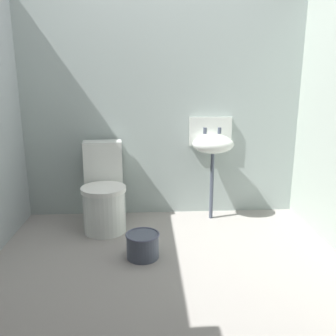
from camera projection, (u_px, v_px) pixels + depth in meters
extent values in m
cube|color=gray|center=(170.00, 278.00, 2.52)|extent=(3.11, 2.78, 0.08)
cube|color=#9EADA8|center=(162.00, 107.00, 3.44)|extent=(3.11, 0.10, 2.16)
cylinder|color=silver|center=(104.00, 211.00, 3.16)|extent=(0.42, 0.42, 0.38)
cylinder|color=silver|center=(103.00, 189.00, 3.11)|extent=(0.44, 0.44, 0.04)
cube|color=silver|center=(103.00, 162.00, 3.35)|extent=(0.38, 0.22, 0.40)
cylinder|color=#454C5B|center=(212.00, 186.00, 3.42)|extent=(0.04, 0.04, 0.66)
ellipsoid|color=silver|center=(213.00, 144.00, 3.32)|extent=(0.40, 0.32, 0.18)
cube|color=silver|center=(210.00, 131.00, 3.45)|extent=(0.42, 0.04, 0.28)
cylinder|color=#454C5B|center=(205.00, 131.00, 3.34)|extent=(0.04, 0.04, 0.06)
cylinder|color=#454C5B|center=(219.00, 131.00, 3.35)|extent=(0.04, 0.04, 0.06)
cylinder|color=#454C5B|center=(143.00, 246.00, 2.71)|extent=(0.25, 0.25, 0.19)
torus|color=#43475C|center=(143.00, 235.00, 2.68)|extent=(0.26, 0.26, 0.02)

